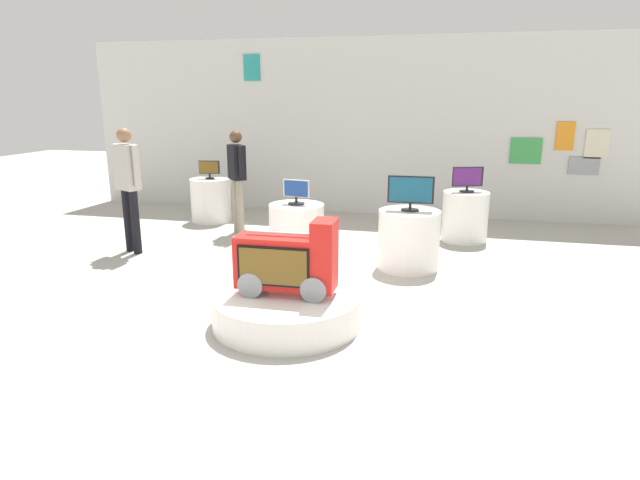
# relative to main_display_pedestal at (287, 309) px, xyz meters

# --- Properties ---
(ground_plane) EXTENTS (30.00, 30.00, 0.00)m
(ground_plane) POSITION_rel_main_display_pedestal_xyz_m (-0.10, 0.21, -0.16)
(ground_plane) COLOR #B2ADA3
(back_wall_display) EXTENTS (11.12, 0.13, 3.29)m
(back_wall_display) POSITION_rel_main_display_pedestal_xyz_m (-0.09, 5.53, 1.48)
(back_wall_display) COLOR silver
(back_wall_display) RESTS_ON ground
(main_display_pedestal) EXTENTS (1.49, 1.49, 0.32)m
(main_display_pedestal) POSITION_rel_main_display_pedestal_xyz_m (0.00, 0.00, 0.00)
(main_display_pedestal) COLOR white
(main_display_pedestal) RESTS_ON ground
(novelty_firetruck_tv) EXTENTS (0.99, 0.40, 0.77)m
(novelty_firetruck_tv) POSITION_rel_main_display_pedestal_xyz_m (0.02, -0.01, 0.47)
(novelty_firetruck_tv) COLOR gray
(novelty_firetruck_tv) RESTS_ON main_display_pedestal
(display_pedestal_left_rear) EXTENTS (0.71, 0.71, 0.78)m
(display_pedestal_left_rear) POSITION_rel_main_display_pedestal_xyz_m (1.80, 3.77, 0.23)
(display_pedestal_left_rear) COLOR white
(display_pedestal_left_rear) RESTS_ON ground
(tv_on_left_rear) EXTENTS (0.47, 0.23, 0.39)m
(tv_on_left_rear) POSITION_rel_main_display_pedestal_xyz_m (1.80, 3.77, 0.83)
(tv_on_left_rear) COLOR black
(tv_on_left_rear) RESTS_ON display_pedestal_left_rear
(display_pedestal_center_rear) EXTENTS (0.76, 0.76, 0.78)m
(display_pedestal_center_rear) POSITION_rel_main_display_pedestal_xyz_m (-0.51, 2.20, 0.23)
(display_pedestal_center_rear) COLOR white
(display_pedestal_center_rear) RESTS_ON ground
(tv_on_center_rear) EXTENTS (0.38, 0.23, 0.34)m
(tv_on_center_rear) POSITION_rel_main_display_pedestal_xyz_m (-0.51, 2.20, 0.80)
(tv_on_center_rear) COLOR black
(tv_on_center_rear) RESTS_ON display_pedestal_center_rear
(display_pedestal_right_rear) EXTENTS (0.72, 0.72, 0.78)m
(display_pedestal_right_rear) POSITION_rel_main_display_pedestal_xyz_m (-2.68, 4.15, 0.23)
(display_pedestal_right_rear) COLOR white
(display_pedestal_right_rear) RESTS_ON ground
(tv_on_right_rear) EXTENTS (0.38, 0.16, 0.33)m
(tv_on_right_rear) POSITION_rel_main_display_pedestal_xyz_m (-2.68, 4.14, 0.80)
(tv_on_right_rear) COLOR black
(tv_on_right_rear) RESTS_ON display_pedestal_right_rear
(display_pedestal_far_right) EXTENTS (0.81, 0.81, 0.78)m
(display_pedestal_far_right) POSITION_rel_main_display_pedestal_xyz_m (1.04, 2.13, 0.23)
(display_pedestal_far_right) COLOR white
(display_pedestal_far_right) RESTS_ON ground
(tv_on_far_right) EXTENTS (0.59, 0.23, 0.45)m
(tv_on_far_right) POSITION_rel_main_display_pedestal_xyz_m (1.04, 2.12, 0.87)
(tv_on_far_right) COLOR black
(tv_on_far_right) RESTS_ON display_pedestal_far_right
(shopper_browsing_near_truck) EXTENTS (0.51, 0.35, 1.80)m
(shopper_browsing_near_truck) POSITION_rel_main_display_pedestal_xyz_m (-2.94, 1.98, 0.90)
(shopper_browsing_near_truck) COLOR black
(shopper_browsing_near_truck) RESTS_ON ground
(shopper_browsing_rear) EXTENTS (0.39, 0.45, 1.70)m
(shopper_browsing_rear) POSITION_rel_main_display_pedestal_xyz_m (-1.84, 3.38, 0.84)
(shopper_browsing_rear) COLOR gray
(shopper_browsing_rear) RESTS_ON ground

